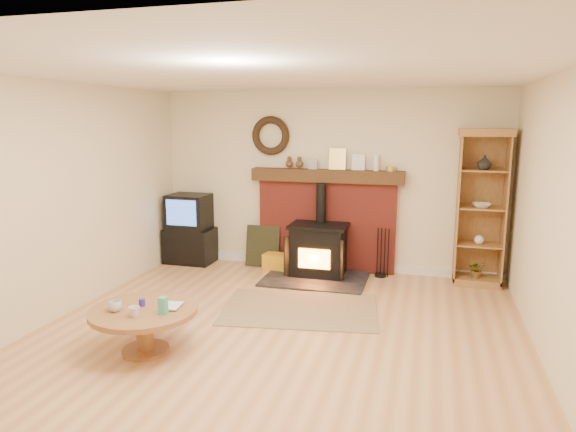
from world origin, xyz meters
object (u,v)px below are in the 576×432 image
(wood_stove, at_px, (318,251))
(tv_unit, at_px, (190,230))
(curio_cabinet, at_px, (481,208))
(coffee_table, at_px, (144,317))

(wood_stove, relative_size, tv_unit, 1.32)
(wood_stove, height_order, curio_cabinet, curio_cabinet)
(tv_unit, distance_m, coffee_table, 3.13)
(curio_cabinet, distance_m, coffee_table, 4.49)
(curio_cabinet, bearing_deg, coffee_table, -136.38)
(tv_unit, bearing_deg, coffee_table, -71.66)
(tv_unit, height_order, curio_cabinet, curio_cabinet)
(wood_stove, distance_m, coffee_table, 2.98)
(coffee_table, bearing_deg, curio_cabinet, 43.62)
(tv_unit, bearing_deg, wood_stove, -5.36)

